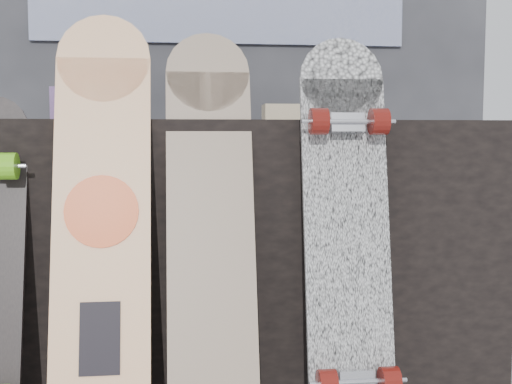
{
  "coord_description": "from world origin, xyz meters",
  "views": [
    {
      "loc": [
        -0.18,
        -1.56,
        0.76
      ],
      "look_at": [
        0.03,
        0.2,
        0.6
      ],
      "focal_mm": 45.0,
      "sensor_mm": 36.0,
      "label": 1
    }
  ],
  "objects": [
    {
      "name": "vendor_table",
      "position": [
        0.0,
        0.5,
        0.4
      ],
      "size": [
        1.6,
        0.6,
        0.8
      ],
      "primitive_type": "cube",
      "color": "black",
      "rests_on": "ground"
    },
    {
      "name": "booth",
      "position": [
        0.0,
        1.35,
        1.1
      ],
      "size": [
        2.4,
        0.22,
        2.2
      ],
      "color": "#2E2E33",
      "rests_on": "ground"
    },
    {
      "name": "merch_box_purple",
      "position": [
        -0.47,
        0.46,
        0.85
      ],
      "size": [
        0.18,
        0.12,
        0.1
      ],
      "primitive_type": "cube",
      "color": "#5E3C7C",
      "rests_on": "vendor_table"
    },
    {
      "name": "merch_box_small",
      "position": [
        0.37,
        0.54,
        0.86
      ],
      "size": [
        0.14,
        0.14,
        0.12
      ],
      "primitive_type": "cube",
      "color": "#5E3C7C",
      "rests_on": "vendor_table"
    },
    {
      "name": "merch_box_flat",
      "position": [
        0.21,
        0.59,
        0.83
      ],
      "size": [
        0.22,
        0.1,
        0.06
      ],
      "primitive_type": "cube",
      "color": "#D1B78C",
      "rests_on": "vendor_table"
    },
    {
      "name": "longboard_geisha",
      "position": [
        -0.38,
        0.13,
        0.57
      ],
      "size": [
        0.25,
        0.32,
        1.09
      ],
      "rotation": [
        -0.27,
        0.0,
        0.0
      ],
      "color": "beige",
      "rests_on": "ground"
    },
    {
      "name": "longboard_celtic",
      "position": [
        -0.1,
        0.14,
        0.56
      ],
      "size": [
        0.23,
        0.33,
        1.05
      ],
      "rotation": [
        -0.3,
        0.0,
        0.0
      ],
      "color": "beige",
      "rests_on": "ground"
    },
    {
      "name": "longboard_cascadia",
      "position": [
        0.26,
        0.08,
        0.53
      ],
      "size": [
        0.23,
        0.27,
        1.02
      ],
      "rotation": [
        -0.19,
        0.0,
        0.0
      ],
      "color": "white",
      "rests_on": "ground"
    }
  ]
}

